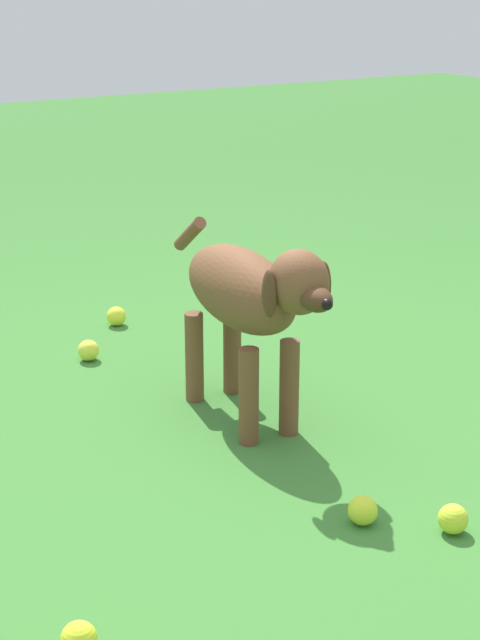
{
  "coord_description": "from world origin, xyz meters",
  "views": [
    {
      "loc": [
        1.1,
        1.93,
        1.16
      ],
      "look_at": [
        -0.21,
        -0.23,
        0.28
      ],
      "focal_mm": 57.01,
      "sensor_mm": 36.0,
      "label": 1
    }
  ],
  "objects_px": {
    "dog": "(249,296)",
    "tennis_ball_4": "(453,519)",
    "tennis_ball_3": "(88,350)",
    "tennis_ball_0": "(79,639)",
    "tennis_ball_2": "(363,510)",
    "tennis_ball_1": "(116,316)"
  },
  "relations": [
    {
      "from": "tennis_ball_0",
      "to": "tennis_ball_2",
      "type": "bearing_deg",
      "value": -172.21
    },
    {
      "from": "dog",
      "to": "tennis_ball_4",
      "type": "bearing_deg",
      "value": 9.2
    },
    {
      "from": "tennis_ball_1",
      "to": "tennis_ball_2",
      "type": "xyz_separation_m",
      "value": [
        0.08,
        1.47,
        0.0
      ]
    },
    {
      "from": "tennis_ball_1",
      "to": "tennis_ball_4",
      "type": "height_order",
      "value": "same"
    },
    {
      "from": "dog",
      "to": "tennis_ball_4",
      "type": "relative_size",
      "value": 12.06
    },
    {
      "from": "tennis_ball_1",
      "to": "tennis_ball_2",
      "type": "height_order",
      "value": "same"
    },
    {
      "from": "tennis_ball_1",
      "to": "dog",
      "type": "bearing_deg",
      "value": 88.53
    },
    {
      "from": "tennis_ball_0",
      "to": "tennis_ball_4",
      "type": "xyz_separation_m",
      "value": [
        -0.85,
        0.03,
        0.0
      ]
    },
    {
      "from": "dog",
      "to": "tennis_ball_2",
      "type": "height_order",
      "value": "dog"
    },
    {
      "from": "tennis_ball_2",
      "to": "tennis_ball_0",
      "type": "bearing_deg",
      "value": 7.79
    },
    {
      "from": "tennis_ball_3",
      "to": "tennis_ball_4",
      "type": "height_order",
      "value": "same"
    },
    {
      "from": "tennis_ball_2",
      "to": "tennis_ball_4",
      "type": "bearing_deg",
      "value": 137.97
    },
    {
      "from": "tennis_ball_3",
      "to": "tennis_ball_4",
      "type": "distance_m",
      "value": 1.37
    },
    {
      "from": "tennis_ball_3",
      "to": "tennis_ball_4",
      "type": "bearing_deg",
      "value": 101.3
    },
    {
      "from": "tennis_ball_0",
      "to": "tennis_ball_1",
      "type": "bearing_deg",
      "value": -116.81
    },
    {
      "from": "tennis_ball_4",
      "to": "tennis_ball_0",
      "type": "bearing_deg",
      "value": -2.23
    },
    {
      "from": "tennis_ball_0",
      "to": "tennis_ball_1",
      "type": "relative_size",
      "value": 1.0
    },
    {
      "from": "dog",
      "to": "tennis_ball_2",
      "type": "distance_m",
      "value": 0.66
    },
    {
      "from": "tennis_ball_0",
      "to": "tennis_ball_2",
      "type": "distance_m",
      "value": 0.71
    },
    {
      "from": "tennis_ball_2",
      "to": "tennis_ball_3",
      "type": "relative_size",
      "value": 1.0
    },
    {
      "from": "tennis_ball_0",
      "to": "tennis_ball_4",
      "type": "distance_m",
      "value": 0.85
    },
    {
      "from": "dog",
      "to": "tennis_ball_3",
      "type": "height_order",
      "value": "dog"
    }
  ]
}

